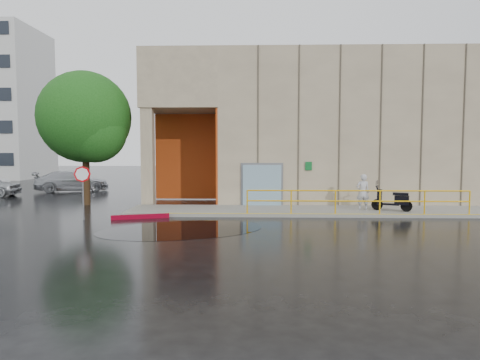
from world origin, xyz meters
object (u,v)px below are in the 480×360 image
(person, at_px, (363,192))
(tree_near, at_px, (87,121))
(stop_sign, at_px, (82,180))
(red_curb, at_px, (140,217))
(scooter, at_px, (392,194))
(car_c, at_px, (72,181))

(person, relative_size, tree_near, 0.24)
(person, xyz_separation_m, tree_near, (-13.63, 2.50, 3.44))
(stop_sign, relative_size, red_curb, 0.93)
(person, distance_m, stop_sign, 12.27)
(person, relative_size, red_curb, 0.69)
(person, height_order, tree_near, tree_near)
(person, height_order, stop_sign, stop_sign)
(stop_sign, bearing_deg, scooter, 1.51)
(tree_near, bearing_deg, person, -10.41)
(tree_near, bearing_deg, scooter, -10.56)
(car_c, bearing_deg, red_curb, -168.09)
(scooter, distance_m, red_curb, 11.17)
(person, distance_m, tree_near, 14.28)
(scooter, height_order, car_c, scooter)
(scooter, bearing_deg, stop_sign, -147.80)
(red_curb, bearing_deg, person, 10.68)
(person, relative_size, stop_sign, 0.73)
(tree_near, bearing_deg, red_curb, -48.43)
(person, bearing_deg, tree_near, -9.99)
(scooter, height_order, stop_sign, stop_sign)
(red_curb, distance_m, car_c, 13.90)
(car_c, bearing_deg, scooter, -140.06)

